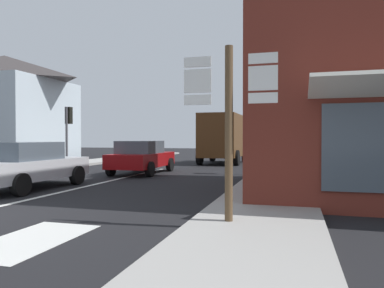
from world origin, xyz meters
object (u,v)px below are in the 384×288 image
object	(u,v)px
route_sign_post	(229,120)
sedan_far	(142,157)
delivery_truck	(223,137)
traffic_light_near_left	(68,123)
sedan_near	(27,165)
traffic_light_near_right	(260,120)

from	to	relation	value
route_sign_post	sedan_far	bearing A→B (deg)	121.79
delivery_truck	traffic_light_near_left	size ratio (longest dim) A/B	1.54
sedan_near	traffic_light_near_left	distance (m)	8.55
traffic_light_near_left	traffic_light_near_right	distance (m)	10.27
traffic_light_near_left	traffic_light_near_right	bearing A→B (deg)	-5.37
traffic_light_near_left	traffic_light_near_right	xyz separation A→B (m)	(10.23, -0.96, -0.03)
delivery_truck	traffic_light_near_left	distance (m)	9.21
sedan_near	delivery_truck	bearing A→B (deg)	74.21
sedan_near	traffic_light_near_right	size ratio (longest dim) A/B	1.30
sedan_near	traffic_light_near_left	size ratio (longest dim) A/B	1.29
sedan_near	delivery_truck	distance (m)	13.60
sedan_far	delivery_truck	distance (m)	7.81
route_sign_post	traffic_light_near_right	size ratio (longest dim) A/B	0.99
sedan_near	delivery_truck	xyz separation A→B (m)	(3.69, 13.06, 0.89)
traffic_light_near_left	sedan_far	bearing A→B (deg)	-20.65
sedan_far	delivery_truck	xyz separation A→B (m)	(2.26, 7.42, 0.89)
delivery_truck	traffic_light_near_right	world-z (taller)	traffic_light_near_right
delivery_truck	traffic_light_near_right	distance (m)	7.12
delivery_truck	sedan_far	bearing A→B (deg)	-106.93
route_sign_post	sedan_near	bearing A→B (deg)	154.80
sedan_far	traffic_light_near_right	distance (m)	5.48
sedan_near	traffic_light_near_left	xyz separation A→B (m)	(-3.65, 7.56, 1.65)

